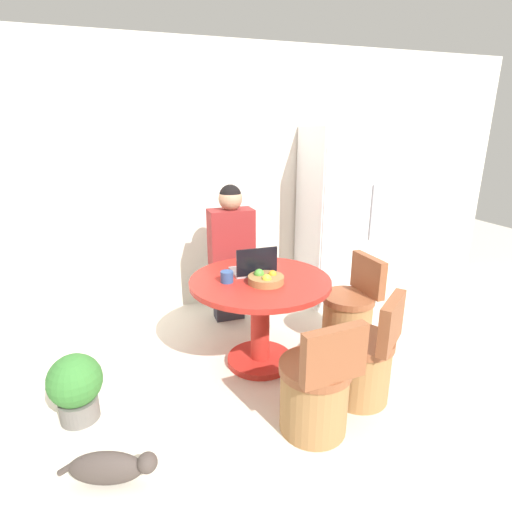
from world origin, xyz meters
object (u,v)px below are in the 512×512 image
Objects in this scene: chair_near_camera at (316,392)px; dining_table at (260,304)px; person_seated at (230,249)px; cat at (110,467)px; chair_near_right_corner at (362,363)px; chair_right_side at (349,315)px; refrigerator at (337,217)px; potted_plant at (76,386)px; fruit_bowl at (266,279)px; laptop at (254,268)px.

dining_table is at bearing -90.00° from chair_near_camera.
person_seated is at bearing 92.25° from dining_table.
chair_near_right_corner is at bearing 24.88° from cat.
chair_near_camera is at bearing -84.74° from dining_table.
chair_near_right_corner is at bearing -26.30° from chair_right_side.
potted_plant is (-2.52, -1.21, -0.67)m from refrigerator.
dining_table is at bearing 95.39° from fruit_bowl.
person_seated is (-0.03, 0.76, 0.23)m from dining_table.
chair_right_side is at bearing -136.54° from chair_near_camera.
chair_right_side is 0.98m from laptop.
fruit_bowl is (0.04, -0.85, 0.02)m from person_seated.
laptop is (-1.20, -0.84, -0.14)m from refrigerator.
chair_near_camera is 1.52m from potted_plant.
chair_near_camera and chair_near_right_corner have the same top height.
chair_near_right_corner is 1.00× the size of chair_right_side.
person_seated reaches higher than chair_right_side.
person_seated is 2.04m from cat.
person_seated reaches higher than potted_plant.
chair_right_side reaches higher than cat.
cat is at bearing 55.26° from person_seated.
person_seated is 0.63m from laptop.
dining_table is at bearing 54.41° from cat.
potted_plant is (-1.85, 0.39, -0.02)m from chair_near_right_corner.
laptop reaches higher than chair_near_right_corner.
person_seated is at bearing -170.27° from refrigerator.
person_seated is at bearing -107.88° from chair_near_right_corner.
cat is at bearing -4.74° from chair_near_camera.
dining_table is at bearing -90.00° from chair_near_right_corner.
refrigerator is 5.67× the size of laptop.
laptop is at bearing -90.08° from chair_near_camera.
chair_right_side reaches higher than potted_plant.
chair_near_right_corner is at bearing 111.70° from person_seated.
fruit_bowl reaches higher than cat.
dining_table is 1.36× the size of chair_right_side.
laptop is 0.71× the size of potted_plant.
fruit_bowl reaches higher than chair_right_side.
refrigerator is 1.58m from dining_table.
laptop reaches higher than cat.
person_seated is 1.71m from potted_plant.
refrigerator is 2.32× the size of chair_near_right_corner.
cat is at bearing -68.38° from chair_right_side.
cat is at bearing 40.52° from laptop.
chair_near_right_corner is 2.98× the size of fruit_bowl.
cat is (-1.14, -0.74, -0.66)m from fruit_bowl.
person_seated is at bearing 73.39° from cat.
person_seated is (-1.22, -0.21, -0.18)m from refrigerator.
chair_near_right_corner is 1.68m from cat.
fruit_bowl reaches higher than chair_near_camera.
chair_near_camera reaches higher than potted_plant.
chair_right_side is 2.17m from potted_plant.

